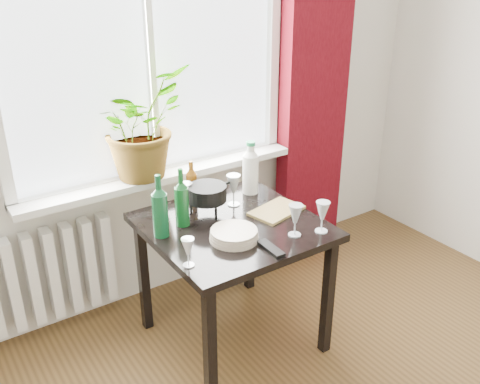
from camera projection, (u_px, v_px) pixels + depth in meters
window at (148, 37)px, 2.86m from camera, size 1.72×0.08×1.62m
windowsill at (162, 175)px, 3.13m from camera, size 1.72×0.20×0.04m
curtain at (315, 73)px, 3.48m from camera, size 0.50×0.12×2.56m
radiator at (42, 276)px, 2.96m from camera, size 0.80×0.10×0.55m
table at (233, 239)px, 2.80m from camera, size 0.85×0.85×0.74m
potted_plant at (139, 124)px, 2.95m from camera, size 0.72×0.70×0.62m
wine_bottle_left at (160, 206)px, 2.58m from camera, size 0.09×0.09×0.33m
wine_bottle_right at (182, 197)px, 2.69m from camera, size 0.09×0.09×0.31m
bottle_amber at (192, 182)px, 2.94m from camera, size 0.06×0.06×0.25m
cleaning_bottle at (251, 167)px, 3.05m from camera, size 0.11×0.11×0.32m
wineglass_front_right at (295, 220)px, 2.62m from camera, size 0.08×0.08×0.17m
wineglass_far_right at (322, 217)px, 2.65m from camera, size 0.09×0.09×0.17m
wineglass_back_center at (234, 190)px, 2.92m from camera, size 0.08×0.08×0.18m
wineglass_back_left at (186, 197)px, 2.85m from camera, size 0.10×0.10×0.17m
wineglass_front_left at (188, 252)px, 2.37m from camera, size 0.07×0.07×0.14m
plate_stack at (234, 235)px, 2.60m from camera, size 0.29×0.29×0.05m
fondue_pot at (207, 200)px, 2.83m from camera, size 0.29×0.26×0.16m
tv_remote at (271, 248)px, 2.52m from camera, size 0.05×0.17×0.02m
cutting_board at (277, 211)px, 2.88m from camera, size 0.32×0.24×0.02m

